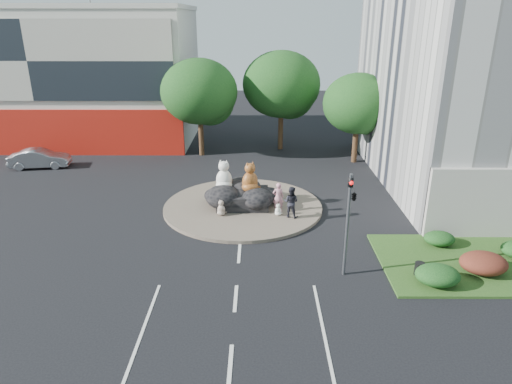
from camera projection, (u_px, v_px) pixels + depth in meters
ground at (236, 298)px, 19.67m from camera, size 120.00×120.00×0.00m
roundabout_island at (243, 206)px, 28.97m from camera, size 10.00×10.00×0.20m
rock_plinth at (243, 198)px, 28.77m from camera, size 3.20×2.60×0.90m
shophouse_block at (60, 75)px, 43.60m from camera, size 25.20×12.30×17.40m
grass_verge at (482, 263)px, 22.40m from camera, size 10.00×6.00×0.12m
tree_left at (200, 95)px, 38.41m from camera, size 6.46×6.46×8.27m
tree_mid at (282, 88)px, 40.13m from camera, size 6.84×6.84×8.76m
tree_right at (359, 106)px, 36.70m from camera, size 5.70×5.70×7.30m
hedge_near_green at (438, 275)px, 20.36m from camera, size 2.00×1.60×0.90m
hedge_red at (483, 263)px, 21.27m from camera, size 2.20×1.76×0.99m
hedge_back_green at (439, 239)px, 23.93m from camera, size 1.60×1.28×0.72m
traffic_light at (351, 203)px, 20.21m from camera, size 0.44×1.24×5.00m
street_lamp at (470, 147)px, 25.45m from camera, size 2.34×0.22×8.06m
cat_white at (224, 175)px, 28.65m from camera, size 1.38×1.26×1.97m
cat_tabby at (250, 177)px, 28.36m from camera, size 1.50×1.43×1.94m
kitten_calico at (221, 207)px, 27.32m from camera, size 0.78×0.78×0.98m
kitten_white at (278, 209)px, 27.34m from camera, size 0.60×0.58×0.76m
pedestrian_pink at (278, 197)px, 27.69m from camera, size 0.70×0.49×1.85m
pedestrian_dark at (291, 202)px, 26.90m from camera, size 1.13×1.02×1.91m
parked_car at (40, 159)px, 36.54m from camera, size 4.78×2.26×1.52m
litter_bin at (419, 269)px, 21.15m from camera, size 0.58×0.58×0.62m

